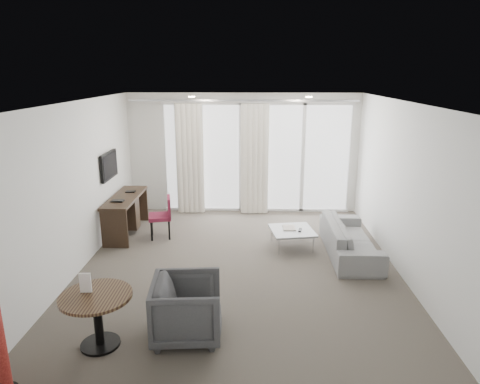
{
  "coord_description": "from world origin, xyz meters",
  "views": [
    {
      "loc": [
        0.2,
        -6.22,
        3.02
      ],
      "look_at": [
        0.0,
        0.6,
        1.1
      ],
      "focal_mm": 32.0,
      "sensor_mm": 36.0,
      "label": 1
    }
  ],
  "objects_px": {
    "tub_armchair": "(187,308)",
    "rattan_chair_a": "(292,178)",
    "desk_chair": "(160,217)",
    "round_table": "(98,320)",
    "coffee_table": "(292,238)",
    "rattan_chair_b": "(313,175)",
    "desk": "(126,215)",
    "sofa": "(350,239)"
  },
  "relations": [
    {
      "from": "tub_armchair",
      "to": "rattan_chair_a",
      "type": "xyz_separation_m",
      "value": [
        1.77,
        6.19,
        0.05
      ]
    },
    {
      "from": "desk_chair",
      "to": "round_table",
      "type": "relative_size",
      "value": 0.98
    },
    {
      "from": "coffee_table",
      "to": "rattan_chair_a",
      "type": "distance_m",
      "value": 3.49
    },
    {
      "from": "tub_armchair",
      "to": "rattan_chair_b",
      "type": "distance_m",
      "value": 6.85
    },
    {
      "from": "desk",
      "to": "sofa",
      "type": "xyz_separation_m",
      "value": [
        4.1,
        -0.88,
        -0.09
      ]
    },
    {
      "from": "rattan_chair_a",
      "to": "rattan_chair_b",
      "type": "xyz_separation_m",
      "value": [
        0.57,
        0.26,
        0.03
      ]
    },
    {
      "from": "desk",
      "to": "sofa",
      "type": "distance_m",
      "value": 4.19
    },
    {
      "from": "desk_chair",
      "to": "rattan_chair_a",
      "type": "xyz_separation_m",
      "value": [
        2.75,
        3.05,
        0.02
      ]
    },
    {
      "from": "round_table",
      "to": "coffee_table",
      "type": "distance_m",
      "value": 3.81
    },
    {
      "from": "desk",
      "to": "rattan_chair_a",
      "type": "distance_m",
      "value": 4.48
    },
    {
      "from": "desk_chair",
      "to": "round_table",
      "type": "distance_m",
      "value": 3.34
    },
    {
      "from": "tub_armchair",
      "to": "rattan_chair_b",
      "type": "relative_size",
      "value": 0.9
    },
    {
      "from": "desk_chair",
      "to": "rattan_chair_a",
      "type": "relative_size",
      "value": 0.96
    },
    {
      "from": "desk_chair",
      "to": "coffee_table",
      "type": "xyz_separation_m",
      "value": [
        2.44,
        -0.41,
        -0.23
      ]
    },
    {
      "from": "rattan_chair_b",
      "to": "sofa",
      "type": "bearing_deg",
      "value": -77.77
    },
    {
      "from": "round_table",
      "to": "tub_armchair",
      "type": "bearing_deg",
      "value": 11.92
    },
    {
      "from": "tub_armchair",
      "to": "round_table",
      "type": "bearing_deg",
      "value": 97.35
    },
    {
      "from": "tub_armchair",
      "to": "coffee_table",
      "type": "xyz_separation_m",
      "value": [
        1.46,
        2.72,
        -0.2
      ]
    },
    {
      "from": "desk",
      "to": "rattan_chair_a",
      "type": "relative_size",
      "value": 1.91
    },
    {
      "from": "round_table",
      "to": "rattan_chair_b",
      "type": "distance_m",
      "value": 7.43
    },
    {
      "from": "round_table",
      "to": "rattan_chair_b",
      "type": "xyz_separation_m",
      "value": [
        3.31,
        6.65,
        0.12
      ]
    },
    {
      "from": "desk",
      "to": "round_table",
      "type": "xyz_separation_m",
      "value": [
        0.7,
        -3.54,
        -0.05
      ]
    },
    {
      "from": "rattan_chair_a",
      "to": "desk_chair",
      "type": "bearing_deg",
      "value": -111.97
    },
    {
      "from": "rattan_chair_a",
      "to": "coffee_table",
      "type": "bearing_deg",
      "value": -75.05
    },
    {
      "from": "round_table",
      "to": "rattan_chair_a",
      "type": "bearing_deg",
      "value": 66.75
    },
    {
      "from": "tub_armchair",
      "to": "coffee_table",
      "type": "relative_size",
      "value": 1.1
    },
    {
      "from": "tub_armchair",
      "to": "coffee_table",
      "type": "height_order",
      "value": "tub_armchair"
    },
    {
      "from": "coffee_table",
      "to": "rattan_chair_b",
      "type": "xyz_separation_m",
      "value": [
        0.87,
        3.72,
        0.28
      ]
    },
    {
      "from": "desk",
      "to": "sofa",
      "type": "bearing_deg",
      "value": -12.1
    },
    {
      "from": "desk",
      "to": "tub_armchair",
      "type": "relative_size",
      "value": 1.96
    },
    {
      "from": "desk_chair",
      "to": "tub_armchair",
      "type": "height_order",
      "value": "desk_chair"
    },
    {
      "from": "round_table",
      "to": "sofa",
      "type": "xyz_separation_m",
      "value": [
        3.4,
        2.66,
        -0.04
      ]
    },
    {
      "from": "coffee_table",
      "to": "rattan_chair_b",
      "type": "height_order",
      "value": "rattan_chair_b"
    },
    {
      "from": "sofa",
      "to": "rattan_chair_a",
      "type": "xyz_separation_m",
      "value": [
        -0.66,
        3.74,
        0.13
      ]
    },
    {
      "from": "round_table",
      "to": "desk",
      "type": "bearing_deg",
      "value": 101.16
    },
    {
      "from": "desk_chair",
      "to": "coffee_table",
      "type": "distance_m",
      "value": 2.49
    },
    {
      "from": "round_table",
      "to": "rattan_chair_a",
      "type": "relative_size",
      "value": 0.97
    },
    {
      "from": "sofa",
      "to": "tub_armchair",
      "type": "bearing_deg",
      "value": 135.33
    },
    {
      "from": "desk_chair",
      "to": "tub_armchair",
      "type": "bearing_deg",
      "value": -84.54
    },
    {
      "from": "desk_chair",
      "to": "sofa",
      "type": "distance_m",
      "value": 3.47
    },
    {
      "from": "desk",
      "to": "rattan_chair_a",
      "type": "height_order",
      "value": "rattan_chair_a"
    },
    {
      "from": "desk_chair",
      "to": "desk",
      "type": "bearing_deg",
      "value": 152.24
    }
  ]
}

